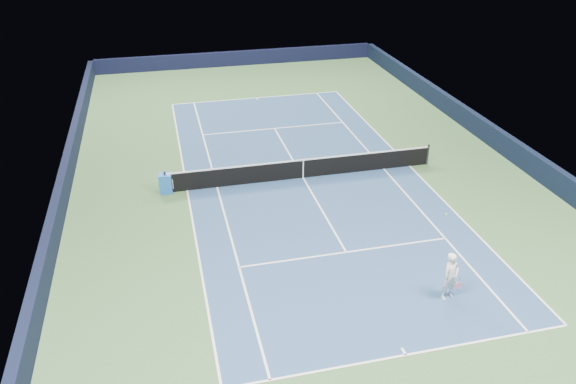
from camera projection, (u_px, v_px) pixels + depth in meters
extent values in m
plane|color=#385B31|center=(303.00, 178.00, 26.77)|extent=(40.00, 40.00, 0.00)
cube|color=black|center=(238.00, 58.00, 43.44)|extent=(22.00, 0.35, 1.10)
cube|color=black|center=(507.00, 146.00, 28.73)|extent=(0.35, 40.00, 1.10)
cube|color=black|center=(62.00, 193.00, 24.29)|extent=(0.35, 40.00, 1.10)
cube|color=navy|center=(303.00, 178.00, 26.77)|extent=(10.97, 23.77, 0.01)
cube|color=white|center=(257.00, 98.00, 36.92)|extent=(10.97, 0.08, 0.00)
cube|color=white|center=(406.00, 355.00, 16.62)|extent=(10.97, 0.08, 0.00)
cube|color=white|center=(409.00, 166.00, 27.90)|extent=(0.08, 23.77, 0.00)
cube|color=white|center=(187.00, 190.00, 25.64)|extent=(0.08, 23.77, 0.00)
cube|color=white|center=(384.00, 169.00, 27.61)|extent=(0.08, 23.77, 0.00)
cube|color=white|center=(217.00, 187.00, 25.92)|extent=(0.08, 23.77, 0.00)
cube|color=white|center=(274.00, 128.00, 32.23)|extent=(8.23, 0.08, 0.00)
cube|color=white|center=(346.00, 252.00, 21.30)|extent=(8.23, 0.08, 0.00)
cube|color=white|center=(303.00, 178.00, 26.77)|extent=(0.08, 12.80, 0.00)
cube|color=white|center=(257.00, 99.00, 36.79)|extent=(0.08, 0.30, 0.00)
cube|color=white|center=(404.00, 351.00, 16.75)|extent=(0.08, 0.30, 0.00)
cylinder|color=black|center=(166.00, 182.00, 25.20)|extent=(0.10, 0.10, 1.07)
cylinder|color=black|center=(428.00, 155.00, 27.83)|extent=(0.10, 0.10, 1.07)
cube|color=black|center=(303.00, 169.00, 26.55)|extent=(12.80, 0.03, 0.91)
cube|color=white|center=(303.00, 160.00, 26.32)|extent=(12.80, 0.04, 0.06)
cube|color=white|center=(303.00, 169.00, 26.55)|extent=(0.05, 0.04, 0.91)
cube|color=blue|center=(166.00, 183.00, 25.30)|extent=(0.62, 0.58, 0.91)
cube|color=silver|center=(172.00, 183.00, 25.36)|extent=(0.05, 0.41, 0.41)
imported|color=white|center=(451.00, 276.00, 18.56)|extent=(0.73, 0.59, 1.74)
cylinder|color=#C47F96|center=(459.00, 280.00, 18.67)|extent=(0.03, 0.03, 0.29)
cylinder|color=black|center=(458.00, 286.00, 18.79)|extent=(0.29, 0.02, 0.29)
cylinder|color=pink|center=(458.00, 286.00, 18.79)|extent=(0.31, 0.03, 0.31)
sphere|color=#B8D92D|center=(446.00, 214.00, 18.58)|extent=(0.07, 0.07, 0.07)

